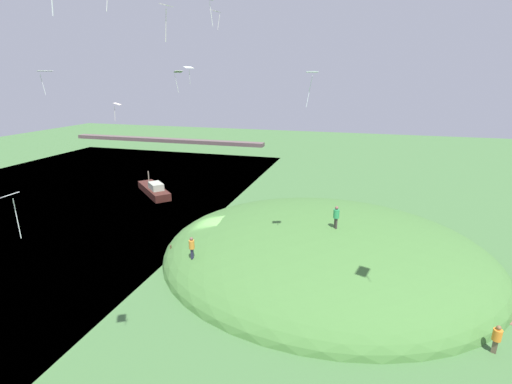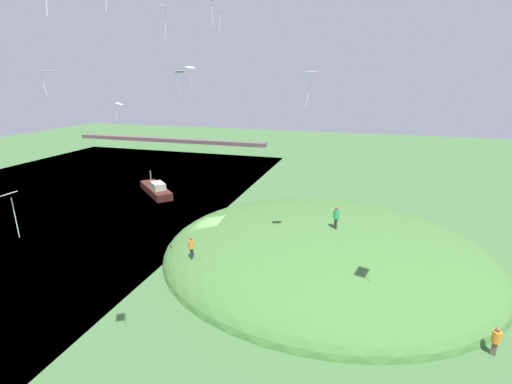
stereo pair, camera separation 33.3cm
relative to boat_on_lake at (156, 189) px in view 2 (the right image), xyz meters
The scene contains 18 objects.
ground_plane 17.90m from the boat_on_lake, 43.10° to the right, with size 160.00×160.00×0.00m, color #426D3A.
lake_water 16.56m from the boat_on_lake, 132.35° to the right, with size 44.08×80.00×0.40m, color #315381.
grass_hill 26.08m from the boat_on_lake, 26.29° to the right, with size 27.69×24.78×6.71m, color #457536.
bridge_deck_far 25.72m from the boat_on_lake, 115.81° to the left, with size 39.68×1.80×0.70m, color #615050.
boat_on_lake is the anchor object (origin of this frame).
person_near_shore 27.88m from the boat_on_lake, 28.60° to the right, with size 0.64×0.64×1.82m.
person_with_child 39.45m from the boat_on_lake, 31.65° to the right, with size 0.60×0.60×1.75m.
person_watching_kites 23.33m from the boat_on_lake, 51.89° to the right, with size 0.45×0.45×1.72m.
kite_0 29.43m from the boat_on_lake, 53.70° to the right, with size 0.63×0.81×2.09m.
kite_1 32.55m from the boat_on_lake, 68.47° to the right, with size 0.48×0.71×2.16m.
kite_2 23.50m from the boat_on_lake, 23.17° to the right, with size 0.78×1.04×1.77m.
kite_5 24.08m from the boat_on_lake, 77.52° to the right, with size 1.14×1.18×1.63m.
kite_7 17.08m from the boat_on_lake, 23.51° to the right, with size 1.09×1.17×1.80m.
kite_8 13.60m from the boat_on_lake, 80.79° to the right, with size 0.97×1.15×1.80m.
kite_10 31.84m from the boat_on_lake, 38.12° to the right, with size 0.78×0.70×2.08m.
kite_11 25.21m from the boat_on_lake, 35.31° to the right, with size 0.68×0.84×2.22m.
kite_12 16.93m from the boat_on_lake, 35.45° to the right, with size 0.99×1.01×2.18m.
mooring_post 19.36m from the boat_on_lake, 54.82° to the right, with size 0.14×0.14×1.34m, color brown.
Camera 2 is at (12.85, -27.98, 14.39)m, focal length 25.55 mm.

